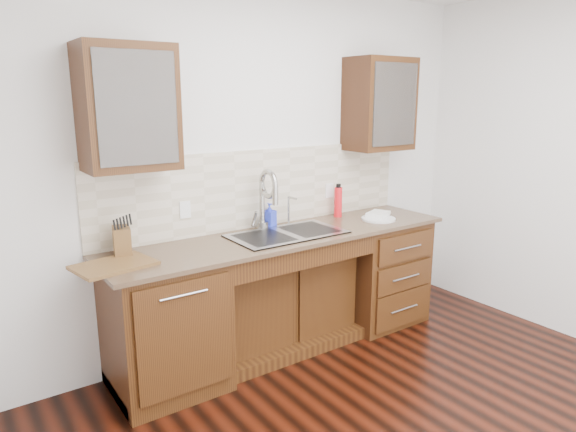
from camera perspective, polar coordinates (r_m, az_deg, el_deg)
wall_back at (r=3.97m, az=-3.32°, el=5.31°), size 4.00×0.10×2.70m
base_cabinet_left at (r=3.51m, az=-13.50°, el=-11.69°), size 0.70×0.62×0.88m
base_cabinet_center at (r=4.02m, az=-1.08°, el=-9.41°), size 1.20×0.44×0.70m
base_cabinet_right at (r=4.49m, az=9.76°, el=-5.90°), size 0.70×0.62×0.88m
countertop at (r=3.76m, az=-0.22°, el=-2.23°), size 2.70×0.65×0.03m
backsplash at (r=3.94m, az=-2.82°, el=3.12°), size 2.70×0.02×0.59m
sink at (r=3.76m, az=-0.09°, el=-3.31°), size 0.84×0.46×0.19m
faucet at (r=3.84m, az=-2.91°, el=1.41°), size 0.04×0.04×0.40m
filter_tap at (r=4.00m, az=0.07°, el=0.73°), size 0.02×0.02×0.24m
upper_cabinet_left at (r=3.29m, az=-17.39°, el=11.39°), size 0.55×0.34×0.75m
upper_cabinet_right at (r=4.41m, az=10.12°, el=12.11°), size 0.55×0.34×0.75m
outlet_left at (r=3.65m, az=-11.37°, el=0.69°), size 0.08×0.01×0.12m
outlet_right at (r=4.32m, az=4.60°, el=2.85°), size 0.08×0.01×0.12m
soap_bottle at (r=3.94m, az=-2.08°, el=0.12°), size 0.11×0.11×0.19m
water_bottle at (r=4.28m, az=5.59°, el=1.55°), size 0.07×0.07×0.25m
plate at (r=4.24m, az=10.02°, el=-0.31°), size 0.31×0.31×0.02m
dish_towel at (r=4.32m, az=9.98°, el=0.24°), size 0.24×0.21×0.03m
knife_block at (r=3.39m, az=-17.96°, el=-2.71°), size 0.14×0.19×0.19m
cutting_board at (r=3.21m, az=-18.79°, el=-5.20°), size 0.49×0.38×0.02m
cup_left_a at (r=3.28m, az=-18.30°, el=10.33°), size 0.14×0.14×0.09m
cup_left_b at (r=3.32m, az=-15.86°, el=10.60°), size 0.11×0.11×0.10m
cup_right_a at (r=4.37m, az=9.47°, el=11.41°), size 0.15×0.15×0.09m
cup_right_b at (r=4.48m, az=11.00°, el=11.48°), size 0.14×0.14×0.10m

